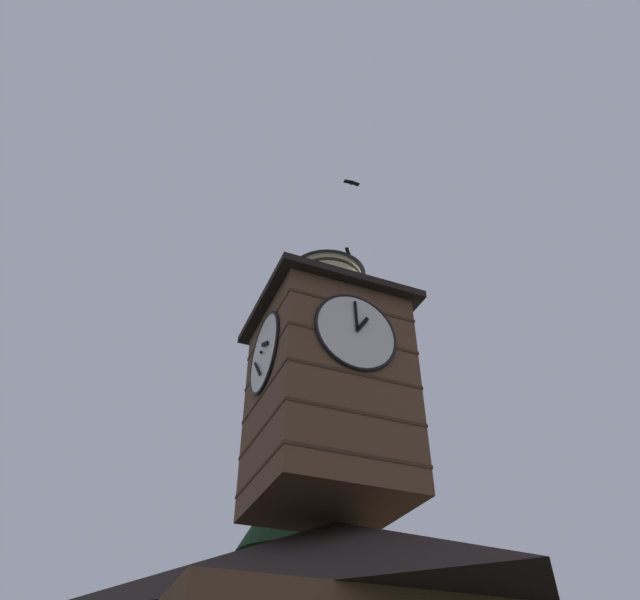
# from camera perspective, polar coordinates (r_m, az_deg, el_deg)

# --- Properties ---
(clock_tower) EXTENTS (4.85, 4.85, 9.51)m
(clock_tower) POSITION_cam_1_polar(r_m,az_deg,el_deg) (18.57, 0.72, -7.85)
(clock_tower) COLOR brown
(clock_tower) RESTS_ON building_main
(pine_tree_behind) EXTENTS (6.44, 6.44, 16.88)m
(pine_tree_behind) POSITION_cam_1_polar(r_m,az_deg,el_deg) (23.10, -2.77, -24.46)
(pine_tree_behind) COLOR #473323
(pine_tree_behind) RESTS_ON ground_plane
(flying_bird_high) EXTENTS (0.59, 0.22, 0.12)m
(flying_bird_high) POSITION_cam_1_polar(r_m,az_deg,el_deg) (21.76, 3.06, 11.24)
(flying_bird_high) COLOR black
(flying_bird_low) EXTENTS (0.56, 0.67, 0.15)m
(flying_bird_low) POSITION_cam_1_polar(r_m,az_deg,el_deg) (26.61, 2.75, 4.49)
(flying_bird_low) COLOR black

